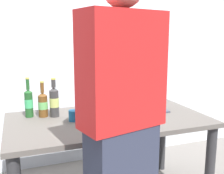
% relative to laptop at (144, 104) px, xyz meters
% --- Properties ---
extents(desk, '(1.58, 0.86, 0.75)m').
position_rel_laptop_xyz_m(desk, '(-0.39, -0.15, -0.16)').
color(desk, '#56514C').
rests_on(desk, ground).
extents(laptop, '(0.39, 0.34, 0.21)m').
position_rel_laptop_xyz_m(laptop, '(0.00, 0.00, 0.00)').
color(laptop, '#383D4C').
rests_on(laptop, desk).
extents(beer_bottle_green, '(0.07, 0.07, 0.32)m').
position_rel_laptop_xyz_m(beer_bottle_green, '(-0.99, 0.09, 0.08)').
color(beer_bottle_green, '#1E5123').
rests_on(beer_bottle_green, desk).
extents(beer_bottle_dark, '(0.08, 0.08, 0.32)m').
position_rel_laptop_xyz_m(beer_bottle_dark, '(-0.79, 0.03, 0.09)').
color(beer_bottle_dark, '#333333').
rests_on(beer_bottle_dark, desk).
extents(beer_bottle_brown, '(0.08, 0.08, 0.29)m').
position_rel_laptop_xyz_m(beer_bottle_brown, '(-0.88, 0.06, 0.06)').
color(beer_bottle_brown, brown).
rests_on(beer_bottle_brown, desk).
extents(person_figure, '(0.49, 0.36, 1.79)m').
position_rel_laptop_xyz_m(person_figure, '(-0.54, -0.80, 0.12)').
color(person_figure, '#2D3347').
rests_on(person_figure, ground).
extents(coffee_mug, '(0.11, 0.08, 0.08)m').
position_rel_laptop_xyz_m(coffee_mug, '(-0.67, -0.13, -0.00)').
color(coffee_mug, '#19598C').
rests_on(coffee_mug, desk).
extents(back_wall, '(6.00, 0.10, 2.60)m').
position_rel_laptop_xyz_m(back_wall, '(-0.39, 0.75, 0.50)').
color(back_wall, silver).
rests_on(back_wall, ground).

